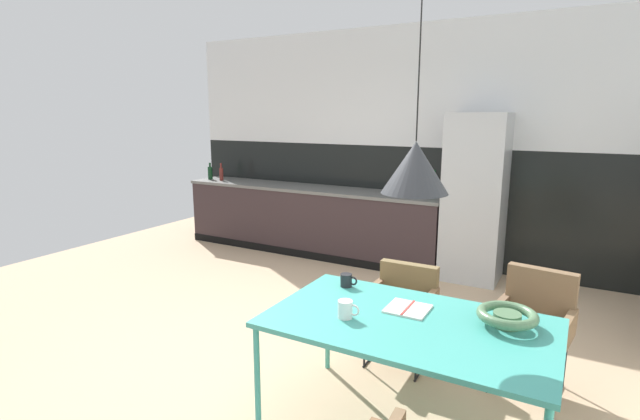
# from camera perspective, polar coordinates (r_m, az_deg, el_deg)

# --- Properties ---
(ground_plane) EXTENTS (9.00, 9.00, 0.00)m
(ground_plane) POSITION_cam_1_polar(r_m,az_deg,el_deg) (3.86, -2.19, -17.71)
(ground_plane) COLOR tan
(back_wall_splashback_dark) EXTENTS (6.92, 0.12, 1.48)m
(back_wall_splashback_dark) POSITION_cam_1_polar(r_m,az_deg,el_deg) (6.20, 12.15, 0.60)
(back_wall_splashback_dark) COLOR black
(back_wall_splashback_dark) RESTS_ON ground
(back_wall_panel_upper) EXTENTS (6.92, 0.12, 1.48)m
(back_wall_panel_upper) POSITION_cam_1_polar(r_m,az_deg,el_deg) (6.10, 12.75, 14.37)
(back_wall_panel_upper) COLOR silver
(back_wall_panel_upper) RESTS_ON back_wall_splashback_dark
(kitchen_counter) EXTENTS (3.72, 0.63, 0.91)m
(kitchen_counter) POSITION_cam_1_polar(r_m,az_deg,el_deg) (6.51, -1.32, -1.18)
(kitchen_counter) COLOR #312426
(kitchen_counter) RESTS_ON ground
(refrigerator_column) EXTENTS (0.64, 0.60, 1.90)m
(refrigerator_column) POSITION_cam_1_polar(r_m,az_deg,el_deg) (5.65, 18.15, 1.40)
(refrigerator_column) COLOR #ADAFB2
(refrigerator_column) RESTS_ON ground
(dining_table) EXTENTS (1.60, 0.95, 0.72)m
(dining_table) POSITION_cam_1_polar(r_m,az_deg,el_deg) (2.84, 10.63, -13.73)
(dining_table) COLOR teal
(dining_table) RESTS_ON ground
(armchair_facing_counter) EXTENTS (0.49, 0.47, 0.74)m
(armchair_facing_counter) POSITION_cam_1_polar(r_m,az_deg,el_deg) (3.74, 9.95, -10.54)
(armchair_facing_counter) COLOR brown
(armchair_facing_counter) RESTS_ON ground
(armchair_head_of_table) EXTENTS (0.55, 0.53, 0.83)m
(armchair_head_of_table) POSITION_cam_1_polar(r_m,az_deg,el_deg) (3.65, 24.46, -11.46)
(armchair_head_of_table) COLOR brown
(armchair_head_of_table) RESTS_ON ground
(fruit_bowl) EXTENTS (0.33, 0.33, 0.09)m
(fruit_bowl) POSITION_cam_1_polar(r_m,az_deg,el_deg) (2.88, 21.62, -11.80)
(fruit_bowl) COLOR #4C704C
(fruit_bowl) RESTS_ON dining_table
(open_book) EXTENTS (0.24, 0.24, 0.02)m
(open_book) POSITION_cam_1_polar(r_m,az_deg,el_deg) (2.97, 10.52, -11.61)
(open_book) COLOR white
(open_book) RESTS_ON dining_table
(mug_short_terracotta) EXTENTS (0.13, 0.09, 0.10)m
(mug_short_terracotta) POSITION_cam_1_polar(r_m,az_deg,el_deg) (2.80, 3.13, -11.86)
(mug_short_terracotta) COLOR white
(mug_short_terracotta) RESTS_ON dining_table
(mug_glass_clear) EXTENTS (0.12, 0.08, 0.09)m
(mug_glass_clear) POSITION_cam_1_polar(r_m,az_deg,el_deg) (3.27, 3.23, -8.45)
(mug_glass_clear) COLOR black
(mug_glass_clear) RESTS_ON dining_table
(cooking_pot) EXTENTS (0.23, 0.23, 0.18)m
(cooking_pot) POSITION_cam_1_polar(r_m,az_deg,el_deg) (5.82, 11.71, 2.42)
(cooking_pot) COLOR black
(cooking_pot) RESTS_ON kitchen_counter
(bottle_wine_green) EXTENTS (0.06, 0.06, 0.26)m
(bottle_wine_green) POSITION_cam_1_polar(r_m,az_deg,el_deg) (7.22, -11.81, 4.32)
(bottle_wine_green) COLOR maroon
(bottle_wine_green) RESTS_ON kitchen_counter
(bottle_spice_small) EXTENTS (0.07, 0.07, 0.34)m
(bottle_spice_small) POSITION_cam_1_polar(r_m,az_deg,el_deg) (5.70, 13.52, 2.73)
(bottle_spice_small) COLOR #0F3319
(bottle_spice_small) RESTS_ON kitchen_counter
(bottle_oil_tall) EXTENTS (0.07, 0.07, 0.25)m
(bottle_oil_tall) POSITION_cam_1_polar(r_m,az_deg,el_deg) (7.38, -13.09, 4.41)
(bottle_oil_tall) COLOR #0F3319
(bottle_oil_tall) RESTS_ON kitchen_counter
(pendant_lamp_over_table_near) EXTENTS (0.36, 0.36, 1.45)m
(pendant_lamp_over_table_near) POSITION_cam_1_polar(r_m,az_deg,el_deg) (2.59, 11.40, 5.07)
(pendant_lamp_over_table_near) COLOR black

